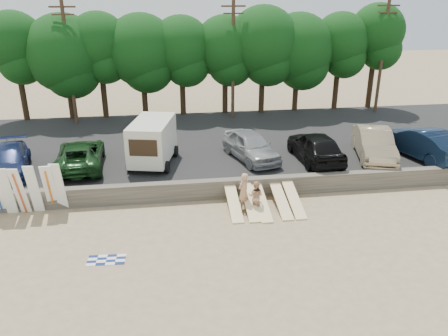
{
  "coord_description": "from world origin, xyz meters",
  "views": [
    {
      "loc": [
        -3.41,
        -17.33,
        9.9
      ],
      "look_at": [
        -0.53,
        3.0,
        1.64
      ],
      "focal_mm": 35.0,
      "sensor_mm": 36.0,
      "label": 1
    }
  ],
  "objects_px": {
    "car_0": "(8,161)",
    "cooler": "(234,199)",
    "car_1": "(80,155)",
    "car_4": "(374,144)",
    "car_5": "(422,143)",
    "box_trailer": "(152,140)",
    "car_2": "(251,146)",
    "car_3": "(315,146)",
    "beachgoer_a": "(243,191)",
    "beachgoer_b": "(256,196)"
  },
  "relations": [
    {
      "from": "car_0",
      "to": "cooler",
      "type": "relative_size",
      "value": 13.12
    },
    {
      "from": "car_1",
      "to": "car_4",
      "type": "relative_size",
      "value": 1.01
    },
    {
      "from": "car_4",
      "to": "car_5",
      "type": "distance_m",
      "value": 2.88
    },
    {
      "from": "box_trailer",
      "to": "car_2",
      "type": "distance_m",
      "value": 5.73
    },
    {
      "from": "cooler",
      "to": "car_1",
      "type": "bearing_deg",
      "value": 133.7
    },
    {
      "from": "box_trailer",
      "to": "car_1",
      "type": "xyz_separation_m",
      "value": [
        -4.07,
        0.02,
        -0.69
      ]
    },
    {
      "from": "box_trailer",
      "to": "car_2",
      "type": "relative_size",
      "value": 0.9
    },
    {
      "from": "car_3",
      "to": "beachgoer_a",
      "type": "xyz_separation_m",
      "value": [
        -5.0,
        -4.11,
        -0.64
      ]
    },
    {
      "from": "box_trailer",
      "to": "car_0",
      "type": "relative_size",
      "value": 0.87
    },
    {
      "from": "box_trailer",
      "to": "car_1",
      "type": "distance_m",
      "value": 4.12
    },
    {
      "from": "car_4",
      "to": "beachgoer_a",
      "type": "distance_m",
      "value": 9.58
    },
    {
      "from": "car_1",
      "to": "beachgoer_b",
      "type": "height_order",
      "value": "car_1"
    },
    {
      "from": "cooler",
      "to": "car_4",
      "type": "bearing_deg",
      "value": 1.36
    },
    {
      "from": "box_trailer",
      "to": "cooler",
      "type": "distance_m",
      "value": 6.13
    },
    {
      "from": "car_0",
      "to": "beachgoer_b",
      "type": "xyz_separation_m",
      "value": [
        12.7,
        -4.96,
        -0.64
      ]
    },
    {
      "from": "car_1",
      "to": "car_2",
      "type": "relative_size",
      "value": 1.11
    },
    {
      "from": "car_1",
      "to": "cooler",
      "type": "relative_size",
      "value": 14.14
    },
    {
      "from": "box_trailer",
      "to": "car_3",
      "type": "distance_m",
      "value": 9.42
    },
    {
      "from": "car_2",
      "to": "beachgoer_a",
      "type": "xyz_separation_m",
      "value": [
        -1.33,
        -4.94,
        -0.59
      ]
    },
    {
      "from": "car_4",
      "to": "beachgoer_a",
      "type": "bearing_deg",
      "value": -139.27
    },
    {
      "from": "cooler",
      "to": "car_5",
      "type": "bearing_deg",
      "value": -4.43
    },
    {
      "from": "car_3",
      "to": "car_5",
      "type": "xyz_separation_m",
      "value": [
        6.5,
        -0.25,
        0.02
      ]
    },
    {
      "from": "car_2",
      "to": "car_3",
      "type": "xyz_separation_m",
      "value": [
        3.67,
        -0.83,
        0.06
      ]
    },
    {
      "from": "car_0",
      "to": "car_3",
      "type": "xyz_separation_m",
      "value": [
        17.16,
        -0.52,
        0.16
      ]
    },
    {
      "from": "beachgoer_b",
      "to": "car_0",
      "type": "bearing_deg",
      "value": 4.8
    },
    {
      "from": "car_3",
      "to": "car_4",
      "type": "height_order",
      "value": "car_3"
    },
    {
      "from": "beachgoer_a",
      "to": "cooler",
      "type": "xyz_separation_m",
      "value": [
        -0.33,
        0.79,
        -0.78
      ]
    },
    {
      "from": "cooler",
      "to": "beachgoer_b",
      "type": "bearing_deg",
      "value": -70.97
    },
    {
      "from": "car_0",
      "to": "beachgoer_b",
      "type": "distance_m",
      "value": 13.65
    },
    {
      "from": "car_1",
      "to": "car_5",
      "type": "height_order",
      "value": "car_5"
    },
    {
      "from": "car_3",
      "to": "car_4",
      "type": "relative_size",
      "value": 0.98
    },
    {
      "from": "car_0",
      "to": "beachgoer_a",
      "type": "xyz_separation_m",
      "value": [
        12.16,
        -4.63,
        -0.48
      ]
    },
    {
      "from": "car_3",
      "to": "car_5",
      "type": "relative_size",
      "value": 0.95
    },
    {
      "from": "car_4",
      "to": "box_trailer",
      "type": "bearing_deg",
      "value": -168.47
    },
    {
      "from": "car_0",
      "to": "cooler",
      "type": "bearing_deg",
      "value": -28.89
    },
    {
      "from": "car_3",
      "to": "cooler",
      "type": "distance_m",
      "value": 6.44
    },
    {
      "from": "box_trailer",
      "to": "car_1",
      "type": "height_order",
      "value": "box_trailer"
    },
    {
      "from": "car_5",
      "to": "cooler",
      "type": "distance_m",
      "value": 12.31
    },
    {
      "from": "car_5",
      "to": "beachgoer_a",
      "type": "distance_m",
      "value": 12.15
    },
    {
      "from": "car_5",
      "to": "car_4",
      "type": "bearing_deg",
      "value": -19.73
    },
    {
      "from": "car_1",
      "to": "beachgoer_b",
      "type": "bearing_deg",
      "value": 145.25
    },
    {
      "from": "car_0",
      "to": "car_5",
      "type": "bearing_deg",
      "value": -12.78
    },
    {
      "from": "car_2",
      "to": "car_4",
      "type": "relative_size",
      "value": 0.91
    },
    {
      "from": "car_0",
      "to": "cooler",
      "type": "height_order",
      "value": "car_0"
    },
    {
      "from": "car_1",
      "to": "beachgoer_a",
      "type": "xyz_separation_m",
      "value": [
        8.43,
        -4.97,
        -0.51
      ]
    },
    {
      "from": "box_trailer",
      "to": "car_4",
      "type": "bearing_deg",
      "value": 9.19
    },
    {
      "from": "box_trailer",
      "to": "car_3",
      "type": "height_order",
      "value": "box_trailer"
    },
    {
      "from": "car_3",
      "to": "car_5",
      "type": "distance_m",
      "value": 6.5
    },
    {
      "from": "car_3",
      "to": "car_4",
      "type": "distance_m",
      "value": 3.62
    },
    {
      "from": "car_4",
      "to": "cooler",
      "type": "relative_size",
      "value": 13.94
    }
  ]
}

